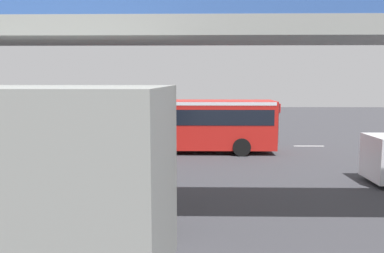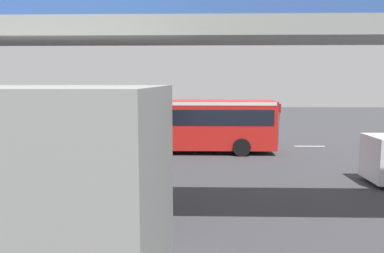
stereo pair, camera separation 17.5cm
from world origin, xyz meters
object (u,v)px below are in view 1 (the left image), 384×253
object	(u,v)px
city_bus	(179,121)
bicycle_blue	(45,159)
traffic_sign	(279,117)
pedestrian	(30,144)

from	to	relation	value
city_bus	bicycle_blue	distance (m)	7.87
traffic_sign	pedestrian	bearing A→B (deg)	19.16
bicycle_blue	pedestrian	world-z (taller)	pedestrian
city_bus	pedestrian	size ratio (longest dim) A/B	6.44
city_bus	bicycle_blue	size ratio (longest dim) A/B	6.52
bicycle_blue	traffic_sign	world-z (taller)	traffic_sign
bicycle_blue	pedestrian	size ratio (longest dim) A/B	0.99
bicycle_blue	traffic_sign	size ratio (longest dim) A/B	0.63
pedestrian	bicycle_blue	bearing A→B (deg)	132.82
city_bus	bicycle_blue	bearing A→B (deg)	31.15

